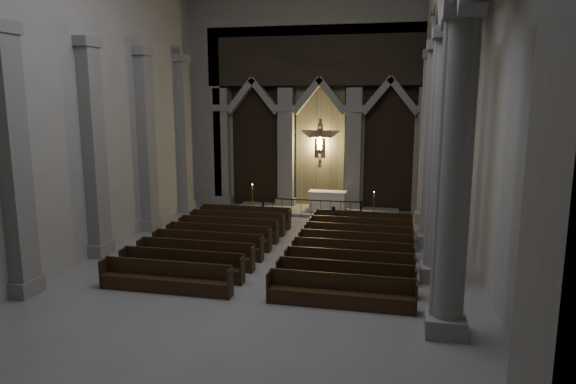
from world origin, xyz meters
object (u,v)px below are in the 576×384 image
object	(u,v)px
altar	(327,201)
candle_stand_left	(253,205)
worshipper	(333,219)
pews	(282,249)
altar_rail	(311,206)
candle_stand_right	(373,214)

from	to	relation	value
altar	candle_stand_left	xyz separation A→B (m)	(-3.75, -0.97, -0.23)
candle_stand_left	worshipper	world-z (taller)	candle_stand_left
candle_stand_left	pews	world-z (taller)	candle_stand_left
altar	altar_rail	distance (m)	1.58
altar_rail	worshipper	bearing A→B (deg)	-56.51
candle_stand_left	worshipper	bearing A→B (deg)	-29.73
candle_stand_left	pews	size ratio (longest dim) A/B	0.16
candle_stand_right	worshipper	xyz separation A→B (m)	(-1.68, -1.86, 0.14)
altar	candle_stand_right	xyz separation A→B (m)	(2.46, -1.71, -0.23)
pews	worshipper	bearing A→B (deg)	71.93
altar	altar_rail	bearing A→B (deg)	-112.64
altar	pews	xyz separation A→B (m)	(-0.61, -7.83, -0.34)
altar	pews	size ratio (longest dim) A/B	0.20
worshipper	candle_stand_right	bearing A→B (deg)	54.55
pews	worshipper	xyz separation A→B (m)	(1.39, 4.26, 0.25)
altar	candle_stand_left	world-z (taller)	candle_stand_left
altar	pews	bearing A→B (deg)	-94.46
candle_stand_left	worshipper	size ratio (longest dim) A/B	1.38
candle_stand_left	pews	distance (m)	7.54
pews	candle_stand_right	bearing A→B (deg)	63.37
candle_stand_right	worshipper	size ratio (longest dim) A/B	1.37
altar	candle_stand_right	world-z (taller)	candle_stand_right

